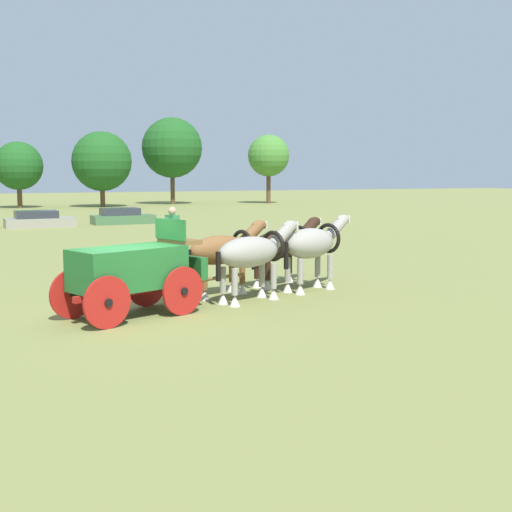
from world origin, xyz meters
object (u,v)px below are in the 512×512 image
object	(u,v)px
parked_vehicle_d	(122,217)
draft_horse_rear_off	(252,254)
draft_horse_rear_near	(222,251)
draft_horse_lead_near	(282,246)
show_wagon	(133,269)
draft_horse_lead_off	(312,245)
parked_vehicle_c	(39,220)

from	to	relation	value
parked_vehicle_d	draft_horse_rear_off	bearing A→B (deg)	-95.23
draft_horse_rear_near	draft_horse_lead_near	size ratio (longest dim) A/B	0.99
show_wagon	parked_vehicle_d	world-z (taller)	show_wagon
show_wagon	draft_horse_lead_off	bearing A→B (deg)	15.22
show_wagon	parked_vehicle_c	bearing A→B (deg)	88.79
show_wagon	draft_horse_lead_near	xyz separation A→B (m)	(5.56, 2.85, 0.10)
draft_horse_rear_off	parked_vehicle_d	distance (m)	30.87
show_wagon	draft_horse_lead_near	size ratio (longest dim) A/B	1.83
draft_horse_lead_off	parked_vehicle_c	xyz separation A→B (m)	(-5.37, 28.99, -0.94)
draft_horse_lead_near	show_wagon	bearing A→B (deg)	-152.83
parked_vehicle_c	show_wagon	bearing A→B (deg)	-91.21
parked_vehicle_c	draft_horse_lead_off	bearing A→B (deg)	-79.50
draft_horse_rear_off	parked_vehicle_c	size ratio (longest dim) A/B	0.68
draft_horse_rear_near	draft_horse_rear_off	distance (m)	1.30
parked_vehicle_c	parked_vehicle_d	world-z (taller)	parked_vehicle_d
show_wagon	parked_vehicle_c	distance (m)	30.64
show_wagon	draft_horse_lead_near	world-z (taller)	show_wagon
draft_horse_rear_near	draft_horse_rear_off	xyz separation A→B (m)	(0.47, -1.21, 0.04)
draft_horse_lead_near	draft_horse_lead_off	size ratio (longest dim) A/B	1.05
draft_horse_rear_off	parked_vehicle_c	bearing A→B (deg)	95.65
parked_vehicle_d	draft_horse_lead_off	bearing A→B (deg)	-90.77
parked_vehicle_d	show_wagon	bearing A→B (deg)	-101.55
show_wagon	draft_horse_rear_near	size ratio (longest dim) A/B	1.86
parked_vehicle_c	parked_vehicle_d	size ratio (longest dim) A/B	1.03
draft_horse_rear_near	draft_horse_rear_off	size ratio (longest dim) A/B	0.98
draft_horse_lead_near	parked_vehicle_d	world-z (taller)	draft_horse_lead_near
show_wagon	draft_horse_lead_near	bearing A→B (deg)	27.17
draft_horse_lead_off	draft_horse_lead_near	bearing A→B (deg)	110.89
show_wagon	parked_vehicle_d	distance (m)	32.08
draft_horse_lead_near	draft_horse_lead_off	world-z (taller)	draft_horse_lead_off
draft_horse_rear_off	draft_horse_lead_off	distance (m)	2.59
draft_horse_rear_near	draft_horse_lead_near	bearing A→B (deg)	21.24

